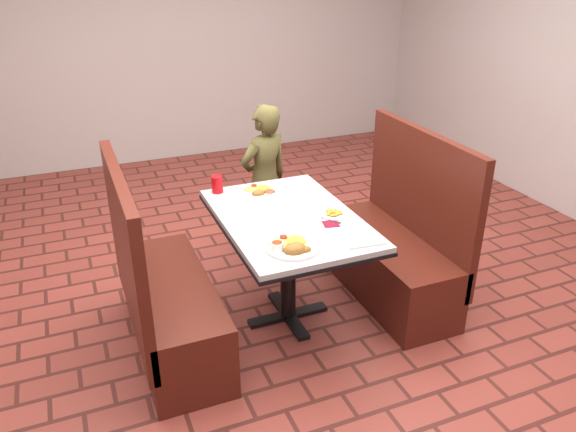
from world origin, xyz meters
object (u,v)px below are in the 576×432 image
object	(u,v)px
booth_bench_right	(394,252)
red_tumbler	(217,184)
diner_person	(265,180)
plantain_plate	(334,214)
near_dinner_plate	(292,244)
far_dinner_plate	(260,190)
dining_table	(288,230)
booth_bench_left	(164,301)

from	to	relation	value
booth_bench_right	red_tumbler	distance (m)	1.31
diner_person	booth_bench_right	bearing A→B (deg)	104.05
plantain_plate	red_tumbler	distance (m)	0.84
diner_person	near_dinner_plate	bearing A→B (deg)	57.84
booth_bench_right	diner_person	size ratio (longest dim) A/B	1.00
far_dinner_plate	plantain_plate	xyz separation A→B (m)	(0.30, -0.50, -0.01)
dining_table	diner_person	xyz separation A→B (m)	(0.20, 0.96, -0.05)
near_dinner_plate	booth_bench_left	bearing A→B (deg)	148.82
booth_bench_left	near_dinner_plate	xyz separation A→B (m)	(0.66, -0.40, 0.45)
diner_person	near_dinner_plate	size ratio (longest dim) A/B	4.03
booth_bench_right	diner_person	xyz separation A→B (m)	(-0.60, 0.96, 0.27)
diner_person	near_dinner_plate	distance (m)	1.41
booth_bench_left	far_dinner_plate	xyz separation A→B (m)	(0.76, 0.41, 0.44)
diner_person	near_dinner_plate	xyz separation A→B (m)	(-0.34, -1.35, 0.18)
far_dinner_plate	dining_table	bearing A→B (deg)	-84.94
booth_bench_right	near_dinner_plate	world-z (taller)	booth_bench_right
booth_bench_right	diner_person	world-z (taller)	diner_person
booth_bench_right	red_tumbler	world-z (taller)	booth_bench_right
booth_bench_right	near_dinner_plate	size ratio (longest dim) A/B	4.01
dining_table	diner_person	world-z (taller)	diner_person
diner_person	near_dinner_plate	world-z (taller)	diner_person
diner_person	far_dinner_plate	xyz separation A→B (m)	(-0.23, -0.55, 0.17)
diner_person	plantain_plate	world-z (taller)	diner_person
dining_table	far_dinner_plate	distance (m)	0.43
near_dinner_plate	red_tumbler	size ratio (longest dim) A/B	2.63
plantain_plate	far_dinner_plate	bearing A→B (deg)	120.96
red_tumbler	diner_person	bearing A→B (deg)	40.88
booth_bench_left	plantain_plate	distance (m)	1.15
booth_bench_left	plantain_plate	size ratio (longest dim) A/B	6.95
dining_table	booth_bench_left	world-z (taller)	booth_bench_left
booth_bench_right	plantain_plate	xyz separation A→B (m)	(-0.53, -0.10, 0.43)
far_dinner_plate	red_tumbler	world-z (taller)	red_tumbler
diner_person	red_tumbler	size ratio (longest dim) A/B	10.57
far_dinner_plate	plantain_plate	world-z (taller)	far_dinner_plate
plantain_plate	red_tumbler	xyz separation A→B (m)	(-0.56, 0.63, 0.05)
dining_table	booth_bench_right	xyz separation A→B (m)	(0.80, 0.00, -0.32)
booth_bench_right	booth_bench_left	bearing A→B (deg)	180.00
dining_table	booth_bench_right	distance (m)	0.86
booth_bench_left	booth_bench_right	xyz separation A→B (m)	(1.60, 0.00, 0.00)
booth_bench_left	diner_person	xyz separation A→B (m)	(0.99, 0.96, 0.27)
booth_bench_left	near_dinner_plate	size ratio (longest dim) A/B	4.01
dining_table	red_tumbler	xyz separation A→B (m)	(-0.29, 0.53, 0.15)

